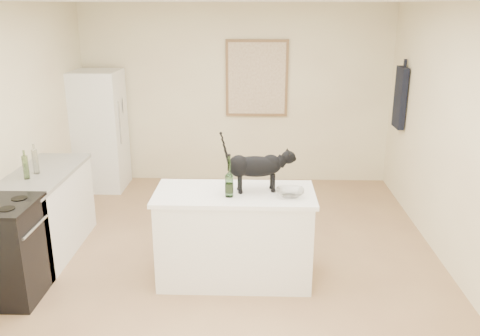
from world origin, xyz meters
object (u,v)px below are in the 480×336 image
glass_bowl (290,193)px  black_cat (255,169)px  stove (5,252)px  wine_bottle (229,178)px  fridge (99,131)px

glass_bowl → black_cat: bearing=159.3°
stove → black_cat: black_cat is taller
stove → wine_bottle: (2.01, 0.28, 0.63)m
black_cat → wine_bottle: 0.28m
stove → fridge: (0.00, 2.95, 0.40)m
stove → wine_bottle: size_ratio=2.56×
wine_bottle → black_cat: bearing=32.4°
fridge → glass_bowl: bearing=-45.8°
stove → fridge: bearing=90.0°
fridge → wine_bottle: fridge is taller
black_cat → glass_bowl: (0.32, -0.12, -0.18)m
fridge → black_cat: bearing=-48.3°
stove → wine_bottle: 2.12m
stove → wine_bottle: bearing=8.1°
wine_bottle → glass_bowl: bearing=2.9°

